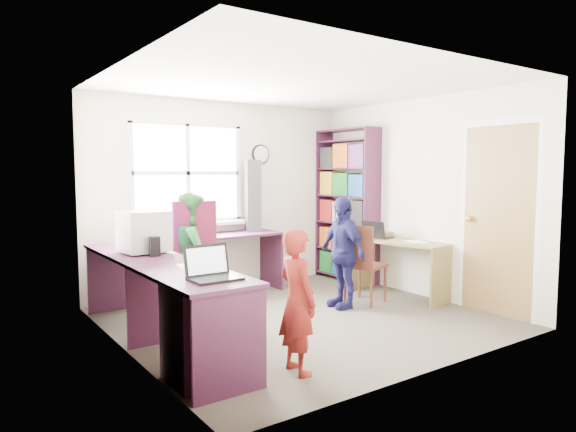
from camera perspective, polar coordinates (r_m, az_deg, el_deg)
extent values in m
cube|color=#403A32|center=(5.43, 1.54, -11.41)|extent=(3.60, 3.40, 0.02)
cube|color=white|center=(5.28, 1.60, 14.66)|extent=(3.60, 3.40, 0.02)
cube|color=silver|center=(6.67, -7.21, 2.18)|extent=(3.60, 0.02, 2.40)
cube|color=silver|center=(3.98, 16.38, 0.14)|extent=(3.60, 0.02, 2.40)
cube|color=silver|center=(4.39, -17.77, 0.54)|extent=(0.02, 3.40, 2.40)
cube|color=silver|center=(6.46, 14.59, 1.97)|extent=(0.02, 3.40, 2.40)
cube|color=white|center=(6.42, -11.10, 4.70)|extent=(1.40, 0.01, 1.20)
cube|color=white|center=(6.42, -11.08, 4.70)|extent=(1.48, 0.04, 1.28)
cube|color=olive|center=(5.83, 22.26, -0.53)|extent=(0.02, 0.82, 2.00)
sphere|color=gold|center=(5.98, 19.42, -0.30)|extent=(0.07, 0.07, 0.07)
cylinder|color=black|center=(6.91, -3.07, 6.87)|extent=(0.26, 0.03, 0.26)
cylinder|color=white|center=(6.90, -2.99, 6.87)|extent=(0.22, 0.01, 0.22)
cube|color=#431B36|center=(4.64, -14.31, -4.93)|extent=(0.60, 2.70, 0.03)
cube|color=#431B36|center=(6.34, -7.94, -2.19)|extent=(1.65, 0.56, 0.03)
cube|color=#431B36|center=(4.72, -14.22, -9.42)|extent=(0.56, 0.03, 0.72)
cube|color=#431B36|center=(3.57, -6.44, -14.08)|extent=(0.56, 0.03, 0.72)
cube|color=#431B36|center=(5.95, -18.76, -6.55)|extent=(0.56, 0.03, 0.72)
cube|color=#431B36|center=(6.79, -1.86, -4.87)|extent=(0.03, 0.52, 0.72)
cube|color=#431B36|center=(3.88, -9.11, -12.52)|extent=(0.54, 0.45, 0.72)
cube|color=olive|center=(6.37, 12.47, -2.79)|extent=(0.71, 1.25, 0.03)
cube|color=olive|center=(6.12, 16.87, -6.46)|extent=(0.51, 0.10, 0.66)
cube|color=olive|center=(6.77, 8.38, -5.22)|extent=(0.51, 0.10, 0.66)
cube|color=#431B36|center=(6.82, 9.34, 0.95)|extent=(0.30, 0.02, 2.10)
cube|color=#431B36|center=(7.56, 4.05, 1.40)|extent=(0.30, 0.02, 2.10)
cube|color=#431B36|center=(7.19, 6.64, 9.48)|extent=(0.30, 1.00, 0.02)
cube|color=#431B36|center=(7.31, 6.48, -6.57)|extent=(0.30, 1.00, 0.02)
cube|color=#431B36|center=(7.25, 6.51, -3.79)|extent=(0.30, 1.00, 0.02)
cube|color=#431B36|center=(7.20, 6.54, -0.80)|extent=(0.30, 1.00, 0.02)
cube|color=#431B36|center=(7.17, 6.57, 2.22)|extent=(0.30, 1.00, 0.02)
cube|color=#431B36|center=(7.17, 6.60, 5.26)|extent=(0.30, 1.00, 0.02)
cube|color=#431B36|center=(7.18, 6.63, 8.29)|extent=(0.30, 1.00, 0.02)
cube|color=#A4171B|center=(7.07, 8.11, -5.79)|extent=(0.25, 0.28, 0.27)
cube|color=#174D8C|center=(7.30, 6.39, -5.36)|extent=(0.25, 0.30, 0.29)
cube|color=#1C7529|center=(7.52, 4.87, -4.98)|extent=(0.25, 0.26, 0.30)
cube|color=gold|center=(7.01, 8.15, -2.76)|extent=(0.25, 0.28, 0.30)
cube|color=#652E75|center=(7.24, 6.42, -2.42)|extent=(0.25, 0.30, 0.32)
cube|color=#D35E17|center=(7.47, 4.89, -2.32)|extent=(0.25, 0.26, 0.29)
cube|color=black|center=(6.97, 8.18, 0.41)|extent=(0.25, 0.28, 0.32)
cube|color=beige|center=(7.20, 6.44, 0.44)|extent=(0.25, 0.30, 0.29)
cube|color=#A4171B|center=(7.43, 4.92, 0.66)|extent=(0.25, 0.26, 0.30)
cube|color=#174D8C|center=(6.95, 8.22, 3.39)|extent=(0.25, 0.28, 0.29)
cube|color=#1C7529|center=(7.18, 6.47, 3.53)|extent=(0.25, 0.30, 0.30)
cube|color=gold|center=(7.41, 4.94, 3.66)|extent=(0.25, 0.26, 0.32)
cube|color=#652E75|center=(6.95, 8.26, 6.60)|extent=(0.25, 0.28, 0.30)
cube|color=#D35E17|center=(7.18, 6.51, 6.63)|extent=(0.25, 0.30, 0.32)
cube|color=black|center=(7.41, 4.96, 6.46)|extent=(0.25, 0.26, 0.29)
cylinder|color=black|center=(5.31, -9.65, -11.40)|extent=(0.67, 0.67, 0.05)
cylinder|color=black|center=(5.25, -9.69, -8.98)|extent=(0.07, 0.07, 0.42)
cube|color=maroon|center=(5.20, -9.73, -6.39)|extent=(0.55, 0.55, 0.09)
cube|color=maroon|center=(5.35, -10.35, -1.92)|extent=(0.45, 0.17, 0.67)
cylinder|color=#52271B|center=(5.85, 9.24, -8.03)|extent=(0.04, 0.04, 0.42)
cylinder|color=#52271B|center=(6.14, 10.73, -7.42)|extent=(0.04, 0.04, 0.42)
cylinder|color=#52271B|center=(6.01, 6.35, -7.64)|extent=(0.04, 0.04, 0.42)
cylinder|color=#52271B|center=(6.30, 7.94, -7.07)|extent=(0.04, 0.04, 0.42)
cube|color=#52271B|center=(6.03, 8.59, -5.47)|extent=(0.50, 0.50, 0.04)
cube|color=#52271B|center=(5.83, 7.78, -3.37)|extent=(0.14, 0.37, 0.47)
cube|color=#ADADB1|center=(5.07, -15.68, -3.84)|extent=(0.32, 0.26, 0.02)
cube|color=#ADADB1|center=(5.04, -15.73, -1.62)|extent=(0.44, 0.40, 0.39)
cube|color=#3F72F2|center=(5.13, -13.65, -1.46)|extent=(0.04, 0.32, 0.28)
cube|color=black|center=(3.72, -8.12, -6.92)|extent=(0.35, 0.26, 0.02)
cube|color=black|center=(3.81, -9.06, -4.87)|extent=(0.35, 0.06, 0.23)
cube|color=white|center=(3.80, -8.99, -4.89)|extent=(0.31, 0.04, 0.19)
cube|color=black|center=(6.56, 10.00, -2.33)|extent=(0.30, 0.37, 0.02)
cube|color=black|center=(6.44, 9.44, -1.50)|extent=(0.13, 0.33, 0.21)
cube|color=#3F72F2|center=(6.45, 9.48, -1.50)|extent=(0.10, 0.28, 0.17)
cube|color=black|center=(4.85, -14.59, -3.27)|extent=(0.10, 0.10, 0.18)
cube|color=black|center=(5.30, -16.53, -2.65)|extent=(0.11, 0.11, 0.18)
cube|color=black|center=(6.61, -3.92, 2.27)|extent=(0.22, 0.21, 0.92)
cube|color=red|center=(6.67, 9.79, -2.01)|extent=(0.38, 0.38, 0.06)
cube|color=white|center=(4.27, -10.64, -5.51)|extent=(0.24, 0.31, 0.00)
cube|color=white|center=(6.29, 14.04, -2.77)|extent=(0.29, 0.34, 0.00)
imported|color=#317C38|center=(6.15, -11.13, -1.04)|extent=(0.18, 0.16, 0.27)
imported|color=maroon|center=(3.91, 1.05, -9.44)|extent=(0.29, 0.42, 1.10)
imported|color=#337F35|center=(5.46, -10.57, -4.27)|extent=(0.70, 0.78, 1.31)
imported|color=#171645|center=(5.77, 6.06, -4.04)|extent=(0.36, 0.75, 1.24)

